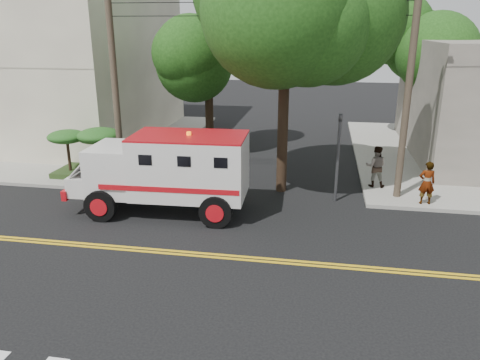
# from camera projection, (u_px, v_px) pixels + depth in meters

# --- Properties ---
(ground) EXTENTS (100.00, 100.00, 0.00)m
(ground) POSITION_uv_depth(u_px,v_px,m) (214.00, 256.00, 14.57)
(ground) COLOR black
(ground) RESTS_ON ground
(sidewalk_nw) EXTENTS (17.00, 17.00, 0.15)m
(sidewalk_nw) POSITION_uv_depth(u_px,v_px,m) (53.00, 139.00, 29.41)
(sidewalk_nw) COLOR gray
(sidewalk_nw) RESTS_ON ground
(building_left) EXTENTS (16.00, 14.00, 10.00)m
(building_left) POSITION_uv_depth(u_px,v_px,m) (27.00, 54.00, 29.56)
(building_left) COLOR #AFA490
(building_left) RESTS_ON sidewalk_nw
(utility_pole_left) EXTENTS (0.28, 0.28, 9.00)m
(utility_pole_left) POSITION_uv_depth(u_px,v_px,m) (115.00, 84.00, 19.71)
(utility_pole_left) COLOR #382D23
(utility_pole_left) RESTS_ON ground
(utility_pole_right) EXTENTS (0.28, 0.28, 9.00)m
(utility_pole_right) POSITION_uv_depth(u_px,v_px,m) (408.00, 90.00, 17.92)
(utility_pole_right) COLOR #382D23
(utility_pole_right) RESTS_ON ground
(tree_main) EXTENTS (6.08, 5.70, 9.85)m
(tree_main) POSITION_uv_depth(u_px,v_px,m) (297.00, 16.00, 17.81)
(tree_main) COLOR black
(tree_main) RESTS_ON ground
(tree_left) EXTENTS (4.48, 4.20, 7.70)m
(tree_left) POSITION_uv_depth(u_px,v_px,m) (213.00, 48.00, 24.25)
(tree_left) COLOR black
(tree_left) RESTS_ON ground
(tree_right) EXTENTS (4.80, 4.50, 8.20)m
(tree_right) POSITION_uv_depth(u_px,v_px,m) (431.00, 40.00, 25.95)
(tree_right) COLOR black
(tree_right) RESTS_ON ground
(traffic_signal) EXTENTS (0.15, 0.18, 3.60)m
(traffic_signal) POSITION_uv_depth(u_px,v_px,m) (338.00, 148.00, 18.48)
(traffic_signal) COLOR #3F3F42
(traffic_signal) RESTS_ON ground
(accessibility_sign) EXTENTS (0.45, 0.10, 2.02)m
(accessibility_sign) POSITION_uv_depth(u_px,v_px,m) (110.00, 154.00, 20.94)
(accessibility_sign) COLOR #3F3F42
(accessibility_sign) RESTS_ON ground
(palm_planter) EXTENTS (3.52, 2.63, 2.36)m
(palm_planter) POSITION_uv_depth(u_px,v_px,m) (88.00, 144.00, 21.48)
(palm_planter) COLOR #1E3314
(palm_planter) RESTS_ON sidewalk_nw
(armored_truck) EXTENTS (6.80, 2.94, 3.05)m
(armored_truck) POSITION_uv_depth(u_px,v_px,m) (167.00, 169.00, 17.52)
(armored_truck) COLOR silver
(armored_truck) RESTS_ON ground
(pedestrian_a) EXTENTS (0.67, 0.47, 1.73)m
(pedestrian_a) POSITION_uv_depth(u_px,v_px,m) (427.00, 183.00, 18.20)
(pedestrian_a) COLOR gray
(pedestrian_a) RESTS_ON sidewalk_ne
(pedestrian_b) EXTENTS (0.93, 0.76, 1.80)m
(pedestrian_b) POSITION_uv_depth(u_px,v_px,m) (376.00, 166.00, 20.19)
(pedestrian_b) COLOR gray
(pedestrian_b) RESTS_ON sidewalk_ne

